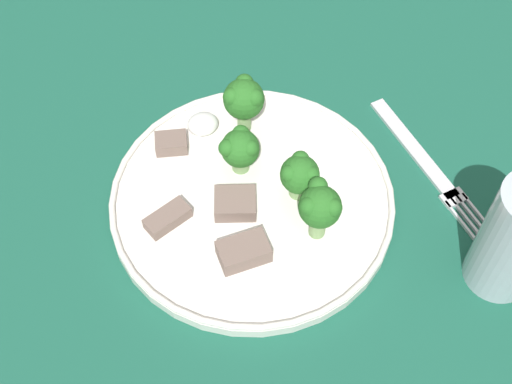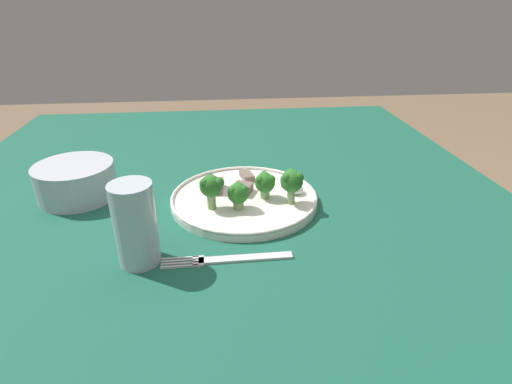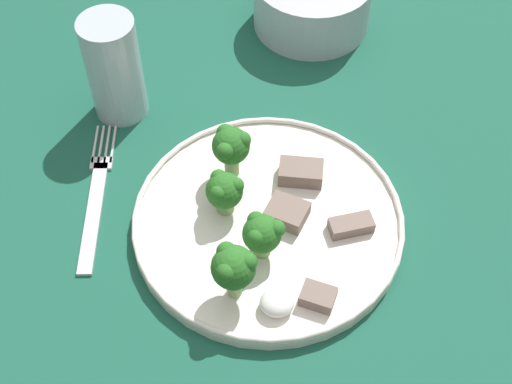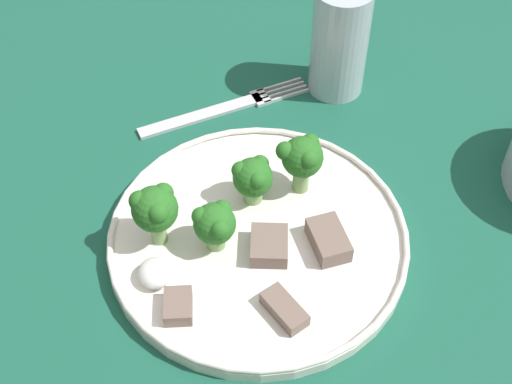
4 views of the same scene
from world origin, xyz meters
TOP-DOWN VIEW (x-y plane):
  - table at (0.00, 0.00)m, footprint 1.34×1.15m
  - dinner_plate at (-0.01, -0.05)m, footprint 0.27×0.27m
  - fork at (-0.19, -0.01)m, footprint 0.02×0.19m
  - cream_bowl at (0.05, 0.27)m, footprint 0.15×0.15m
  - drinking_glass at (-0.17, 0.12)m, footprint 0.06×0.06m
  - broccoli_floret_near_rim_left at (-0.05, -0.03)m, footprint 0.04×0.04m
  - broccoli_floret_center_left at (-0.01, -0.08)m, footprint 0.04×0.04m
  - broccoli_floret_back_left at (-0.04, -0.13)m, footprint 0.04×0.04m
  - broccoli_floret_front_left at (-0.04, 0.02)m, footprint 0.04×0.04m
  - meat_slice_front_slice at (0.01, -0.04)m, footprint 0.05×0.05m
  - meat_slice_middle_slice at (0.04, -0.14)m, footprint 0.04×0.03m
  - meat_slice_rear_slice at (0.03, 0.01)m, footprint 0.05×0.03m
  - meat_slice_edge_slice at (0.08, -0.06)m, footprint 0.05×0.03m
  - sauce_dollop at (0.00, -0.15)m, footprint 0.03×0.03m

SIDE VIEW (x-z plane):
  - table at x=0.00m, z-range 0.29..1.05m
  - fork at x=-0.19m, z-range 0.76..0.76m
  - dinner_plate at x=-0.01m, z-range 0.76..0.78m
  - meat_slice_edge_slice at x=0.08m, z-range 0.77..0.78m
  - meat_slice_middle_slice at x=0.04m, z-range 0.77..0.79m
  - meat_slice_front_slice at x=0.01m, z-range 0.77..0.79m
  - sauce_dollop at x=0.00m, z-range 0.77..0.79m
  - meat_slice_rear_slice at x=0.03m, z-range 0.77..0.79m
  - cream_bowl at x=0.05m, z-range 0.76..0.82m
  - broccoli_floret_near_rim_left at x=-0.05m, z-range 0.78..0.83m
  - broccoli_floret_center_left at x=-0.01m, z-range 0.78..0.83m
  - broccoli_floret_front_left at x=-0.04m, z-range 0.78..0.85m
  - drinking_glass at x=-0.17m, z-range 0.75..0.88m
  - broccoli_floret_back_left at x=-0.04m, z-range 0.78..0.85m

